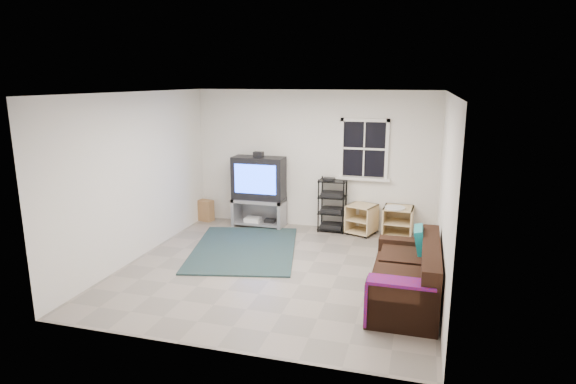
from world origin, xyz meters
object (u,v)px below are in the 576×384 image
(side_table_right, at_px, (398,219))
(sofa, at_px, (408,279))
(tv_unit, at_px, (259,186))
(side_table_left, at_px, (363,218))
(av_rack, at_px, (332,208))

(side_table_right, relative_size, sofa, 0.32)
(tv_unit, bearing_deg, sofa, -41.63)
(sofa, bearing_deg, side_table_left, 109.11)
(sofa, bearing_deg, side_table_right, 96.00)
(tv_unit, relative_size, side_table_left, 2.43)
(tv_unit, distance_m, sofa, 3.91)
(av_rack, distance_m, side_table_left, 0.59)
(side_table_left, distance_m, side_table_right, 0.64)
(av_rack, distance_m, sofa, 3.03)
(tv_unit, distance_m, side_table_right, 2.67)
(av_rack, bearing_deg, tv_unit, -177.32)
(av_rack, xyz_separation_m, side_table_left, (0.57, -0.02, -0.14))
(sofa, bearing_deg, av_rack, 119.27)
(side_table_right, xyz_separation_m, sofa, (0.27, -2.60, -0.03))
(tv_unit, relative_size, av_rack, 1.44)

